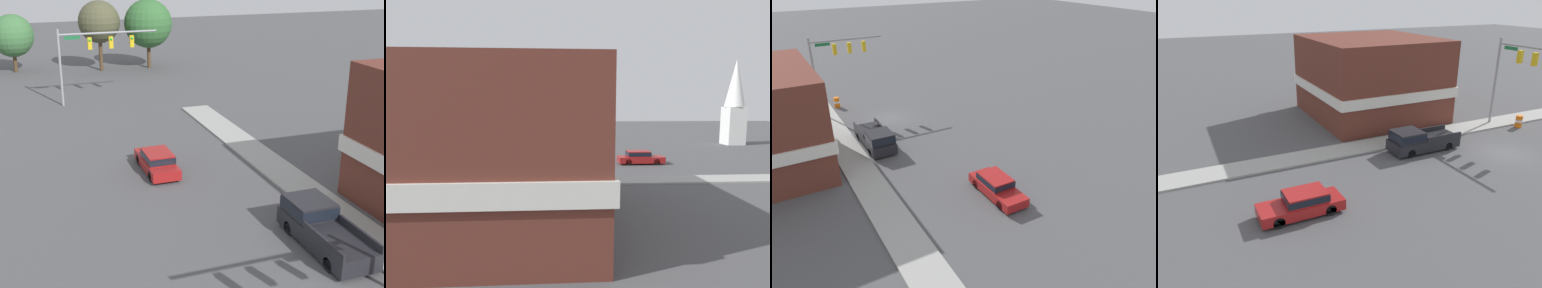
# 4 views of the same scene
# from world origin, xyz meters

# --- Properties ---
(ground_plane) EXTENTS (200.00, 200.00, 0.00)m
(ground_plane) POSITION_xyz_m (0.00, 0.00, 0.00)
(ground_plane) COLOR #4C4C4F
(sidewalk_curb) EXTENTS (2.40, 60.00, 0.14)m
(sidewalk_curb) POSITION_xyz_m (5.70, 0.00, 0.07)
(sidewalk_curb) COLOR #9E9E99
(sidewalk_curb) RESTS_ON ground
(near_signal_assembly) EXTENTS (7.20, 0.49, 7.93)m
(near_signal_assembly) POSITION_xyz_m (3.57, -4.32, 5.84)
(near_signal_assembly) COLOR gray
(near_signal_assembly) RESTS_ON ground
(car_lead) EXTENTS (1.76, 4.73, 1.38)m
(car_lead) POSITION_xyz_m (-1.53, 16.82, 0.72)
(car_lead) COLOR black
(car_lead) RESTS_ON ground
(pickup_truck_parked) EXTENTS (2.07, 5.62, 1.80)m
(pickup_truck_parked) POSITION_xyz_m (3.27, 5.75, 0.89)
(pickup_truck_parked) COLOR black
(pickup_truck_parked) RESTS_ON ground
(construction_barrel) EXTENTS (0.62, 0.62, 1.12)m
(construction_barrel) POSITION_xyz_m (3.90, -5.89, 0.57)
(construction_barrel) COLOR orange
(construction_barrel) RESTS_ON ground
(corner_brick_building) EXTENTS (12.39, 11.81, 7.63)m
(corner_brick_building) POSITION_xyz_m (13.44, 4.57, 3.73)
(corner_brick_building) COLOR brown
(corner_brick_building) RESTS_ON ground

